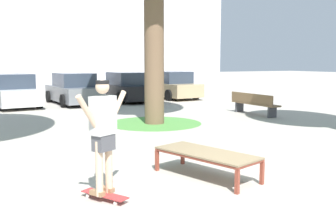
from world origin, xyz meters
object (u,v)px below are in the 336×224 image
(skater, at_px, (103,129))
(car_white, at_px, (12,92))
(skateboard, at_px, (105,195))
(car_grey, at_px, (74,90))
(car_black, at_px, (127,88))
(skate_box, at_px, (207,154))
(car_tan, at_px, (171,86))
(park_bench, at_px, (254,103))

(skater, height_order, car_white, skater)
(skateboard, height_order, car_grey, car_grey)
(skater, bearing_deg, car_black, 67.56)
(skate_box, height_order, car_tan, car_tan)
(car_black, height_order, car_tan, same)
(skateboard, xyz_separation_m, car_grey, (2.83, 13.50, 0.61))
(skateboard, bearing_deg, car_white, 89.81)
(skate_box, height_order, car_black, car_black)
(skateboard, distance_m, park_bench, 10.35)
(car_white, xyz_separation_m, car_tan, (8.37, 0.46, 0.00))
(skateboard, distance_m, car_black, 14.75)
(park_bench, bearing_deg, car_black, 108.96)
(skateboard, distance_m, car_grey, 13.81)
(skater, xyz_separation_m, car_grey, (2.83, 13.50, -0.38))
(skater, distance_m, car_tan, 16.36)
(skate_box, xyz_separation_m, skateboard, (-1.98, -0.30, -0.34))
(car_white, height_order, park_bench, car_white)
(skate_box, bearing_deg, skater, -171.57)
(car_tan, relative_size, park_bench, 1.79)
(skate_box, distance_m, skateboard, 2.03)
(skate_box, height_order, car_grey, car_grey)
(skate_box, bearing_deg, car_tan, 64.90)
(park_bench, bearing_deg, skate_box, -134.88)
(car_black, height_order, park_bench, car_black)
(skater, bearing_deg, skateboard, -61.67)
(skater, distance_m, park_bench, 10.36)
(skateboard, bearing_deg, car_grey, 78.15)
(car_grey, bearing_deg, skate_box, -93.69)
(car_grey, xyz_separation_m, park_bench, (5.26, -7.07, -0.24))
(car_white, bearing_deg, skater, -90.19)
(car_tan, bearing_deg, car_white, -176.84)
(car_white, distance_m, car_tan, 8.38)
(car_grey, relative_size, car_black, 1.01)
(car_white, height_order, car_tan, same)
(skater, distance_m, car_black, 14.74)
(car_grey, relative_size, park_bench, 1.79)
(car_white, relative_size, car_tan, 1.02)
(car_tan, bearing_deg, car_grey, -174.56)
(car_grey, bearing_deg, car_black, 2.55)
(car_white, distance_m, car_grey, 2.79)
(skateboard, relative_size, car_tan, 0.19)
(skater, xyz_separation_m, car_tan, (8.42, 14.03, -0.38))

